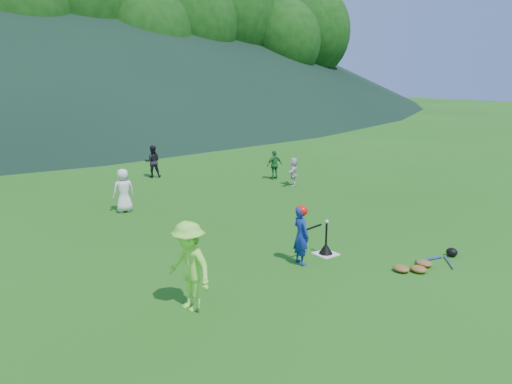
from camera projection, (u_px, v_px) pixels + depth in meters
ground at (326, 254)px, 10.73m from camera, size 120.00×120.00×0.00m
home_plate at (326, 254)px, 10.73m from camera, size 0.45×0.45×0.02m
baseball at (327, 221)px, 10.56m from camera, size 0.08×0.08×0.08m
batter_child at (301, 235)px, 10.07m from camera, size 0.36×0.48×1.21m
adult_coach at (189, 266)px, 8.09m from camera, size 0.71×1.05×1.50m
fielder_a at (123, 190)px, 13.88m from camera, size 0.62×0.43×1.22m
fielder_b at (153, 161)px, 18.49m from camera, size 0.70×0.63×1.19m
fielder_c at (275, 165)px, 18.16m from camera, size 0.64×0.31×1.06m
fielder_d at (293, 172)px, 17.14m from camera, size 0.87×0.82×0.98m
batting_tee at (326, 249)px, 10.70m from camera, size 0.30×0.30×0.68m
batter_gear at (302, 212)px, 9.97m from camera, size 0.73×0.26×0.57m
equipment_pile at (425, 263)px, 10.05m from camera, size 1.80×0.77×0.19m
outfield_fence at (21, 122)px, 32.34m from camera, size 70.07×0.08×1.33m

